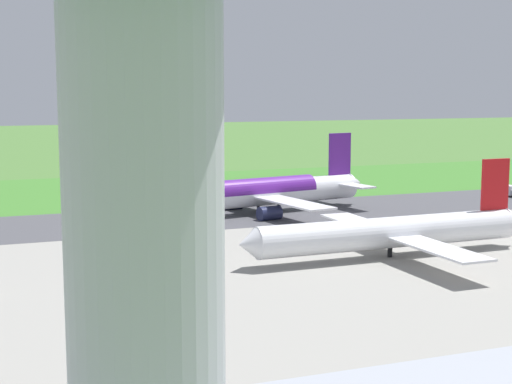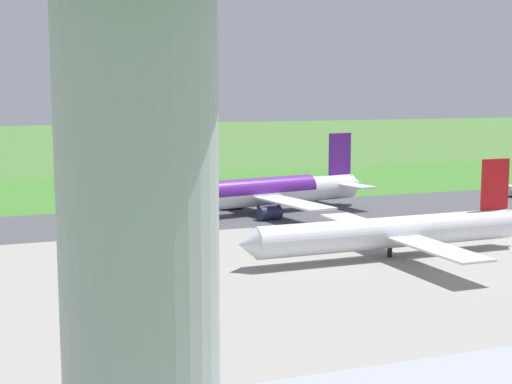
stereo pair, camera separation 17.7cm
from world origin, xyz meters
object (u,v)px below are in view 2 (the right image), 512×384
object	(u,v)px
traffic_cone_orange	(158,191)
airliner_parked_mid	(392,232)
airliner_main	(258,193)
service_car_followme	(475,217)
service_truck_baggage	(510,191)
no_stopping_sign	(193,186)

from	to	relation	value
traffic_cone_orange	airliner_parked_mid	bearing A→B (deg)	100.78
airliner_main	airliner_parked_mid	world-z (taller)	airliner_main
airliner_parked_mid	service_car_followme	bearing A→B (deg)	-145.47
airliner_main	traffic_cone_orange	size ratio (longest dim) A/B	98.03
service_truck_baggage	service_car_followme	bearing A→B (deg)	40.95
airliner_parked_mid	no_stopping_sign	xyz separation A→B (m)	(8.45, -78.50, -2.23)
service_car_followme	no_stopping_sign	xyz separation A→B (m)	(39.88, -56.87, 0.83)
airliner_main	service_car_followme	size ratio (longest dim) A/B	12.25
service_car_followme	no_stopping_sign	size ratio (longest dim) A/B	1.55
traffic_cone_orange	airliner_main	bearing A→B (deg)	106.05
airliner_parked_mid	traffic_cone_orange	world-z (taller)	airliner_parked_mid
traffic_cone_orange	service_car_followme	bearing A→B (deg)	127.32
airliner_parked_mid	service_truck_baggage	xyz separation A→B (m)	(-59.67, -46.13, -2.50)
service_car_followme	airliner_parked_mid	bearing A→B (deg)	34.53
traffic_cone_orange	no_stopping_sign	bearing A→B (deg)	144.82
service_truck_baggage	no_stopping_sign	distance (m)	75.42
no_stopping_sign	airliner_main	bearing A→B (deg)	96.37
airliner_main	service_truck_baggage	bearing A→B (deg)	-178.57
airliner_parked_mid	no_stopping_sign	size ratio (longest dim) A/B	17.19
airliner_parked_mid	service_truck_baggage	bearing A→B (deg)	-142.29
service_car_followme	traffic_cone_orange	xyz separation A→B (m)	(47.38, -62.16, -0.57)
airliner_main	airliner_parked_mid	bearing A→B (deg)	95.97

